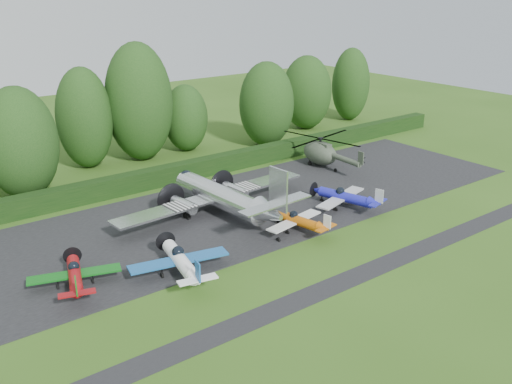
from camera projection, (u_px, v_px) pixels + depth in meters
ground at (277, 258)px, 45.62m from camera, size 160.00×160.00×0.00m
apron at (209, 219)px, 53.09m from camera, size 70.00×18.00×0.01m
taxiway_verge at (329, 288)px, 41.13m from camera, size 70.00×2.00×0.00m
hedgerow at (154, 187)px, 61.32m from camera, size 90.00×1.60×2.00m
transport_plane at (222, 197)px, 53.17m from camera, size 21.05×16.14×6.74m
light_plane_red at (75, 275)px, 40.77m from camera, size 6.55×6.89×2.52m
light_plane_white at (181, 261)px, 42.43m from camera, size 7.64×8.03×2.94m
light_plane_orange at (298, 220)px, 50.12m from camera, size 6.31×6.63×2.42m
light_plane_blue at (345, 197)px, 55.20m from camera, size 7.15×7.52×2.75m
helicopter at (320, 151)px, 67.52m from camera, size 10.81×12.65×3.48m
sign_board at (356, 134)px, 77.92m from camera, size 2.87×0.11×1.62m
tree_1 at (307, 93)px, 83.72m from camera, size 7.29×7.29×10.78m
tree_2 at (267, 104)px, 74.79m from camera, size 7.23×7.23×11.16m
tree_3 at (351, 84)px, 88.94m from camera, size 5.84×5.84×11.25m
tree_5 at (139, 102)px, 68.35m from camera, size 8.07×8.07×14.28m
tree_7 at (20, 143)px, 56.47m from camera, size 7.45×7.45×11.39m
tree_9 at (84, 118)px, 65.80m from camera, size 6.43×6.43×11.83m
tree_10 at (186, 118)px, 73.02m from camera, size 5.67×5.67×8.59m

